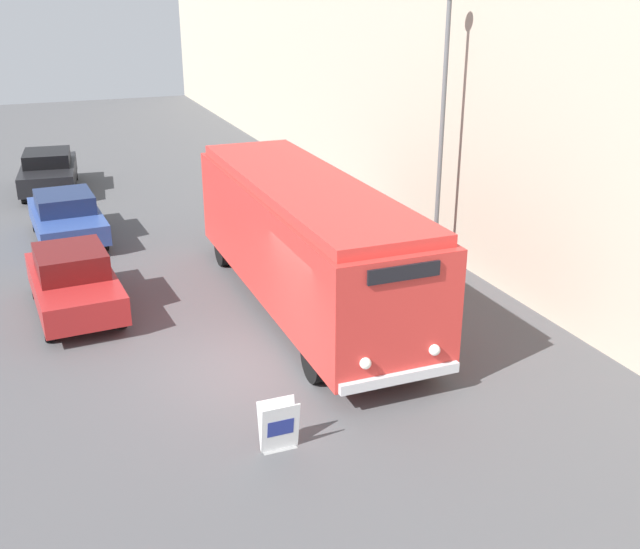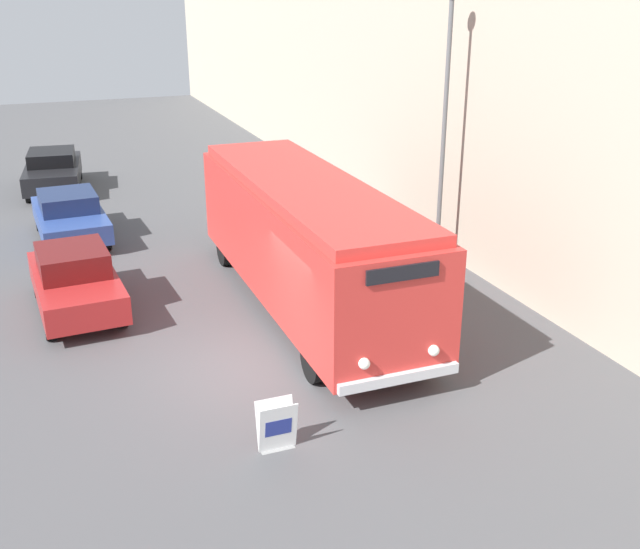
% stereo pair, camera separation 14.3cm
% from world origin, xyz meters
% --- Properties ---
extents(ground_plane, '(80.00, 80.00, 0.00)m').
position_xyz_m(ground_plane, '(0.00, 0.00, 0.00)').
color(ground_plane, '#4C4C4F').
extents(building_wall_right, '(0.30, 60.00, 8.13)m').
position_xyz_m(building_wall_right, '(7.34, 10.00, 4.06)').
color(building_wall_right, '#B2A893').
rests_on(building_wall_right, ground_plane).
extents(vintage_bus, '(2.58, 10.00, 3.15)m').
position_xyz_m(vintage_bus, '(2.15, 2.57, 1.77)').
color(vintage_bus, black).
rests_on(vintage_bus, ground_plane).
extents(sign_board, '(0.66, 0.34, 0.91)m').
position_xyz_m(sign_board, '(-0.40, -2.92, 0.44)').
color(sign_board, gray).
rests_on(sign_board, ground_plane).
extents(streetlamp, '(0.36, 0.36, 7.37)m').
position_xyz_m(streetlamp, '(6.45, 3.80, 4.68)').
color(streetlamp, '#595E60').
rests_on(streetlamp, ground_plane).
extents(parked_car_near, '(2.06, 4.14, 1.57)m').
position_xyz_m(parked_car_near, '(-3.09, 4.28, 0.78)').
color(parked_car_near, black).
rests_on(parked_car_near, ground_plane).
extents(parked_car_mid, '(2.13, 4.28, 1.47)m').
position_xyz_m(parked_car_mid, '(-2.84, 9.96, 0.76)').
color(parked_car_mid, black).
rests_on(parked_car_mid, ground_plane).
extents(parked_car_far, '(2.36, 4.61, 1.50)m').
position_xyz_m(parked_car_far, '(-3.03, 16.32, 0.77)').
color(parked_car_far, black).
rests_on(parked_car_far, ground_plane).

